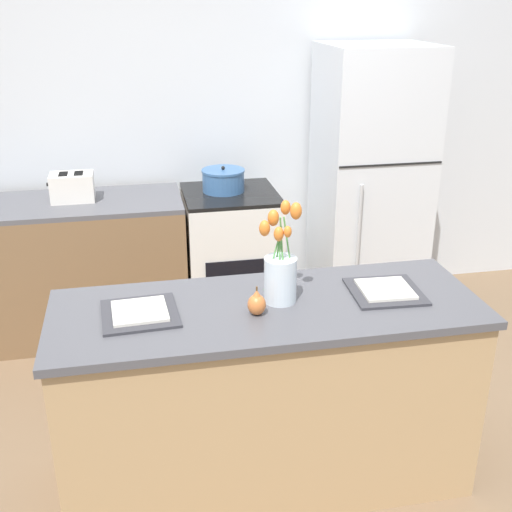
# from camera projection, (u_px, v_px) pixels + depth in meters

# --- Properties ---
(ground_plane) EXTENTS (10.00, 10.00, 0.00)m
(ground_plane) POSITION_uv_depth(u_px,v_px,m) (266.00, 475.00, 3.01)
(ground_plane) COLOR brown
(back_wall) EXTENTS (5.20, 0.08, 2.70)m
(back_wall) POSITION_uv_depth(u_px,v_px,m) (205.00, 112.00, 4.30)
(back_wall) COLOR silver
(back_wall) RESTS_ON ground_plane
(kitchen_island) EXTENTS (1.80, 0.66, 0.89)m
(kitchen_island) POSITION_uv_depth(u_px,v_px,m) (267.00, 395.00, 2.84)
(kitchen_island) COLOR tan
(kitchen_island) RESTS_ON ground_plane
(back_counter) EXTENTS (1.68, 0.60, 0.90)m
(back_counter) POSITION_uv_depth(u_px,v_px,m) (52.00, 270.00, 4.09)
(back_counter) COLOR brown
(back_counter) RESTS_ON ground_plane
(stove_range) EXTENTS (0.60, 0.61, 0.90)m
(stove_range) POSITION_uv_depth(u_px,v_px,m) (231.00, 257.00, 4.30)
(stove_range) COLOR silver
(stove_range) RESTS_ON ground_plane
(refrigerator) EXTENTS (0.68, 0.67, 1.80)m
(refrigerator) POSITION_uv_depth(u_px,v_px,m) (370.00, 184.00, 4.30)
(refrigerator) COLOR silver
(refrigerator) RESTS_ON ground_plane
(flower_vase) EXTENTS (0.17, 0.14, 0.43)m
(flower_vase) POSITION_uv_depth(u_px,v_px,m) (280.00, 270.00, 2.65)
(flower_vase) COLOR silver
(flower_vase) RESTS_ON kitchen_island
(pear_figurine) EXTENTS (0.08, 0.08, 0.12)m
(pear_figurine) POSITION_uv_depth(u_px,v_px,m) (257.00, 303.00, 2.57)
(pear_figurine) COLOR #C66B33
(pear_figurine) RESTS_ON kitchen_island
(plate_setting_left) EXTENTS (0.32, 0.32, 0.02)m
(plate_setting_left) POSITION_uv_depth(u_px,v_px,m) (140.00, 313.00, 2.58)
(plate_setting_left) COLOR #333338
(plate_setting_left) RESTS_ON kitchen_island
(plate_setting_right) EXTENTS (0.32, 0.32, 0.02)m
(plate_setting_right) POSITION_uv_depth(u_px,v_px,m) (385.00, 291.00, 2.77)
(plate_setting_right) COLOR #333338
(plate_setting_right) RESTS_ON kitchen_island
(toaster) EXTENTS (0.28, 0.18, 0.17)m
(toaster) POSITION_uv_depth(u_px,v_px,m) (72.00, 187.00, 3.94)
(toaster) COLOR silver
(toaster) RESTS_ON back_counter
(cooking_pot) EXTENTS (0.28, 0.28, 0.17)m
(cooking_pot) POSITION_uv_depth(u_px,v_px,m) (223.00, 180.00, 4.13)
(cooking_pot) COLOR #386093
(cooking_pot) RESTS_ON stove_range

